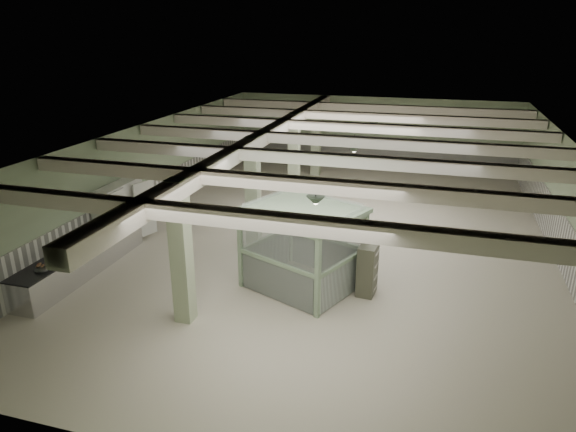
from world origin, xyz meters
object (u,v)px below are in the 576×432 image
(prep_counter, at_px, (82,259))
(walkin_cooler, at_px, (121,217))
(filing_cabinet, at_px, (367,270))
(guard_booth, at_px, (303,233))

(prep_counter, xyz_separation_m, walkin_cooler, (-0.08, 2.19, 0.53))
(walkin_cooler, distance_m, filing_cabinet, 8.30)
(prep_counter, height_order, walkin_cooler, walkin_cooler)
(walkin_cooler, bearing_deg, guard_booth, -10.26)
(walkin_cooler, xyz_separation_m, filing_cabinet, (8.22, -1.11, -0.28))
(prep_counter, distance_m, guard_booth, 6.54)
(filing_cabinet, bearing_deg, guard_booth, -172.23)
(prep_counter, bearing_deg, filing_cabinet, 7.54)
(prep_counter, relative_size, filing_cabinet, 3.62)
(filing_cabinet, bearing_deg, prep_counter, -166.40)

